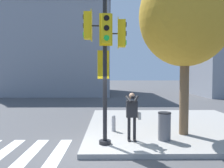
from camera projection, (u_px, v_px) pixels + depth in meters
ground_plane at (95, 154)px, 7.07m from camera, size 160.00×160.00×0.00m
sidewalk_corner at (172, 125)px, 10.59m from camera, size 8.00×8.00×0.17m
crosswalk_stripes at (1, 155)px, 6.98m from camera, size 4.06×3.08×0.01m
traffic_signal_pole at (105, 51)px, 7.39m from camera, size 1.46×1.47×5.00m
person_photographer at (132, 112)px, 7.87m from camera, size 0.58×0.54×1.73m
street_tree at (185, 16)px, 8.56m from camera, size 3.63×3.63×6.71m
fire_hydrant at (114, 123)px, 9.21m from camera, size 0.17×0.23×0.69m
trash_bin at (164, 126)px, 7.96m from camera, size 0.47×0.47×1.02m
building_left at (60, 51)px, 29.48m from camera, size 13.66×12.42×11.36m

